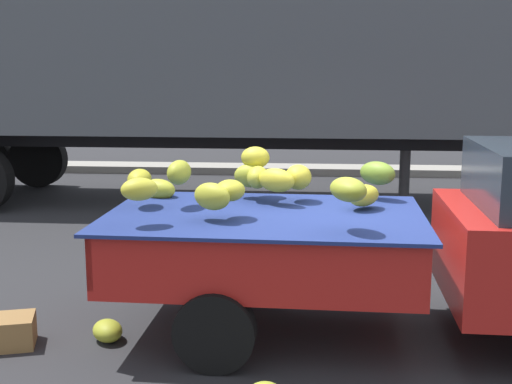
# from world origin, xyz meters

# --- Properties ---
(ground) EXTENTS (220.00, 220.00, 0.00)m
(ground) POSITION_xyz_m (0.00, 0.00, 0.00)
(ground) COLOR #28282B
(curb_strip) EXTENTS (80.00, 0.80, 0.16)m
(curb_strip) POSITION_xyz_m (0.00, 8.81, 0.08)
(curb_strip) COLOR gray
(curb_strip) RESTS_ON ground
(pickup_truck) EXTENTS (4.85, 1.95, 1.70)m
(pickup_truck) POSITION_xyz_m (1.10, -0.30, 0.89)
(pickup_truck) COLOR #B21E19
(pickup_truck) RESTS_ON ground
(semi_trailer) EXTENTS (12.02, 2.72, 3.95)m
(semi_trailer) POSITION_xyz_m (-2.14, 5.57, 2.54)
(semi_trailer) COLOR #4C5156
(semi_trailer) RESTS_ON ground
(fallen_banana_bunch_near_tailgate) EXTENTS (0.38, 0.41, 0.18)m
(fallen_banana_bunch_near_tailgate) POSITION_xyz_m (-2.10, -0.56, 0.09)
(fallen_banana_bunch_near_tailgate) COLOR #A2A72B
(fallen_banana_bunch_near_tailgate) RESTS_ON ground
(produce_crate) EXTENTS (0.60, 0.50, 0.26)m
(produce_crate) POSITION_xyz_m (-2.94, -0.75, 0.13)
(produce_crate) COLOR olive
(produce_crate) RESTS_ON ground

